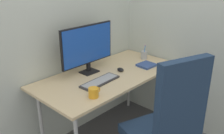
{
  "coord_description": "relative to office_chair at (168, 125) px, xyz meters",
  "views": [
    {
      "loc": [
        -1.63,
        -1.56,
        1.7
      ],
      "look_at": [
        -0.03,
        -0.07,
        0.84
      ],
      "focal_mm": 39.84,
      "sensor_mm": 36.0,
      "label": 1
    }
  ],
  "objects": [
    {
      "name": "coffee_mug",
      "position": [
        -0.27,
        0.54,
        0.19
      ],
      "size": [
        0.12,
        0.08,
        0.08
      ],
      "color": "orange",
      "rests_on": "desk"
    },
    {
      "name": "notebook",
      "position": [
        0.59,
        0.63,
        0.16
      ],
      "size": [
        0.19,
        0.17,
        0.02
      ],
      "primitive_type": "cube",
      "rotation": [
        0.0,
        0.0,
        -0.07
      ],
      "color": "#334C8C",
      "rests_on": "desk"
    },
    {
      "name": "mouse",
      "position": [
        0.3,
        0.74,
        0.16
      ],
      "size": [
        0.08,
        0.1,
        0.03
      ],
      "primitive_type": "ellipsoid",
      "rotation": [
        0.0,
        0.0,
        -0.34
      ],
      "color": "black",
      "rests_on": "desk"
    },
    {
      "name": "monitor",
      "position": [
        0.06,
        0.96,
        0.42
      ],
      "size": [
        0.62,
        0.13,
        0.48
      ],
      "color": "black",
      "rests_on": "desk"
    },
    {
      "name": "wall_back",
      "position": [
        0.16,
        1.17,
        0.81
      ],
      "size": [
        2.62,
        0.04,
        2.8
      ],
      "primitive_type": "cube",
      "color": "#B7C1BC",
      "rests_on": "ground_plane"
    },
    {
      "name": "wall_side_right",
      "position": [
        0.94,
        0.62,
        0.81
      ],
      "size": [
        0.04,
        1.85,
        2.8
      ],
      "primitive_type": "cube",
      "color": "#B7C1BC",
      "rests_on": "ground_plane"
    },
    {
      "name": "office_chair",
      "position": [
        0.0,
        0.0,
        0.0
      ],
      "size": [
        0.61,
        0.63,
        1.17
      ],
      "color": "black",
      "rests_on": "ground_plane"
    },
    {
      "name": "desk",
      "position": [
        0.16,
        0.78,
        0.09
      ],
      "size": [
        1.5,
        0.72,
        0.74
      ],
      "color": "#D1B78C",
      "rests_on": "ground_plane"
    },
    {
      "name": "keyboard",
      "position": [
        -0.04,
        0.7,
        0.16
      ],
      "size": [
        0.41,
        0.15,
        0.02
      ],
      "color": "#333338",
      "rests_on": "desk"
    },
    {
      "name": "pen_holder",
      "position": [
        0.76,
        0.79,
        0.2
      ],
      "size": [
        0.07,
        0.07,
        0.18
      ],
      "color": "#B2B5BA",
      "rests_on": "desk"
    }
  ]
}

